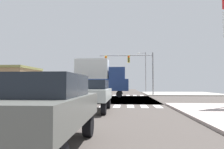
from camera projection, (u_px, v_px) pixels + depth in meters
name	position (u px, v px, depth m)	size (l,w,h in m)	color
ground	(91.00, 99.00, 22.55)	(90.00, 90.00, 0.05)	#453E3A
sidewalk_corner_ne	(180.00, 94.00, 33.65)	(12.00, 12.00, 0.14)	#A09B91
sidewalk_corner_nw	(29.00, 93.00, 35.38)	(12.00, 12.00, 0.14)	#A39C94
crosswalk_near	(71.00, 106.00, 15.29)	(13.50, 2.00, 0.01)	white
crosswalk_far	(97.00, 95.00, 29.84)	(13.50, 2.00, 0.01)	white
traffic_signal_mast	(131.00, 63.00, 29.64)	(7.90, 0.55, 6.26)	gray
street_lamp	(144.00, 68.00, 40.40)	(1.78, 0.32, 7.98)	gray
box_truck_farside_1	(99.00, 77.00, 26.13)	(7.20, 2.40, 4.85)	black
sedan_queued_2	(48.00, 105.00, 4.96)	(1.80, 4.30, 1.88)	black
sedan_trailing_4	(94.00, 93.00, 12.30)	(1.80, 4.30, 1.88)	black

